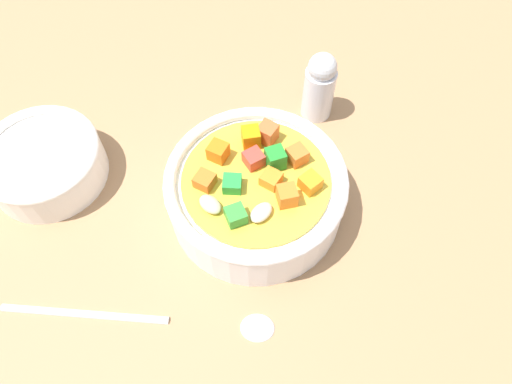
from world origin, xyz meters
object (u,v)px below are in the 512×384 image
object	(u,v)px
soup_bowl_main	(256,190)
pepper_shaker	(319,86)
side_bowl_small	(44,162)
spoon	(165,319)

from	to	relation	value
soup_bowl_main	pepper_shaker	size ratio (longest dim) A/B	2.04
soup_bowl_main	side_bowl_small	size ratio (longest dim) A/B	1.43
spoon	pepper_shaker	xyz separation A→B (cm)	(17.36, 21.96, 3.73)
soup_bowl_main	pepper_shaker	distance (cm)	14.13
side_bowl_small	pepper_shaker	size ratio (longest dim) A/B	1.43
soup_bowl_main	spoon	size ratio (longest dim) A/B	0.70
soup_bowl_main	side_bowl_small	distance (cm)	21.62
spoon	side_bowl_small	xyz separation A→B (cm)	(-11.47, 16.78, 1.87)
pepper_shaker	side_bowl_small	bearing A→B (deg)	-169.80
spoon	side_bowl_small	size ratio (longest dim) A/B	2.03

